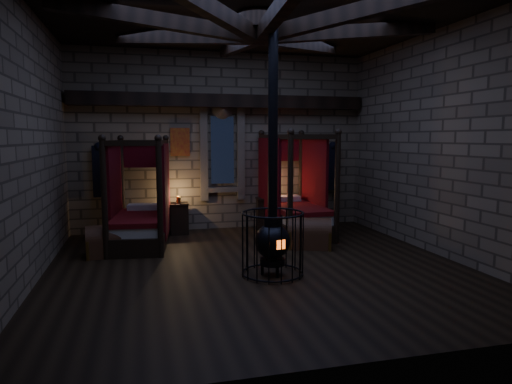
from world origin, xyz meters
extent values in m
cube|color=black|center=(0.00, 0.00, 0.00)|extent=(7.00, 7.00, 0.01)
cube|color=#847054|center=(0.00, 3.50, 2.10)|extent=(7.00, 0.02, 4.20)
cube|color=#847054|center=(0.00, -3.50, 2.10)|extent=(7.00, 0.02, 4.20)
cube|color=#847054|center=(-3.50, 0.00, 2.10)|extent=(0.02, 7.00, 4.20)
cube|color=#847054|center=(3.50, 0.00, 2.10)|extent=(0.02, 7.00, 4.20)
cube|color=black|center=(0.00, 0.00, 4.20)|extent=(7.00, 7.00, 0.01)
cube|color=black|center=(0.00, 3.32, 3.05)|extent=(6.86, 0.35, 0.30)
cylinder|color=black|center=(0.00, 0.00, 4.05)|extent=(0.70, 0.70, 0.25)
cube|color=black|center=(0.00, 3.45, 1.90)|extent=(0.55, 0.04, 1.60)
cube|color=maroon|center=(-1.00, 3.46, 2.10)|extent=(0.45, 0.03, 0.65)
cube|color=black|center=(-2.80, 3.34, 1.45)|extent=(0.30, 0.10, 1.15)
cube|color=black|center=(2.80, 3.34, 1.45)|extent=(0.30, 0.10, 1.15)
cube|color=black|center=(-1.95, 2.08, 0.18)|extent=(1.29, 2.15, 0.35)
cube|color=beige|center=(-1.95, 2.08, 0.45)|extent=(1.16, 1.98, 0.22)
cube|color=maroon|center=(-1.95, 2.08, 0.59)|extent=(1.22, 2.02, 0.10)
cube|color=beige|center=(-1.86, 2.82, 0.68)|extent=(0.72, 0.42, 0.14)
cube|color=#5B070F|center=(-1.83, 3.08, 1.81)|extent=(1.07, 0.18, 0.54)
cylinder|color=black|center=(-2.56, 1.17, 1.08)|extent=(0.11, 0.11, 2.15)
cylinder|color=black|center=(-2.32, 3.11, 1.08)|extent=(0.11, 0.11, 2.15)
cylinder|color=black|center=(-1.59, 1.05, 1.08)|extent=(0.11, 0.11, 2.15)
cylinder|color=black|center=(-1.35, 2.99, 1.08)|extent=(0.11, 0.11, 2.15)
cube|color=#5B070F|center=(-2.43, 2.44, 1.12)|extent=(0.24, 1.46, 1.91)
cube|color=#5B070F|center=(-1.40, 2.31, 1.12)|extent=(0.24, 1.46, 1.91)
cube|color=black|center=(1.48, 2.34, 0.19)|extent=(1.17, 2.17, 0.37)
cube|color=beige|center=(1.48, 2.34, 0.47)|extent=(1.04, 2.01, 0.23)
cube|color=maroon|center=(1.48, 2.34, 0.62)|extent=(1.10, 2.05, 0.10)
cube|color=beige|center=(1.46, 3.12, 0.72)|extent=(0.73, 0.38, 0.14)
cube|color=#5B070F|center=(1.46, 3.40, 1.91)|extent=(1.14, 0.08, 0.57)
cylinder|color=black|center=(1.00, 1.29, 1.13)|extent=(0.11, 0.11, 2.27)
cylinder|color=black|center=(0.94, 3.35, 1.13)|extent=(0.11, 0.11, 2.27)
cylinder|color=black|center=(2.03, 1.32, 1.13)|extent=(0.11, 0.11, 2.27)
cylinder|color=black|center=(1.97, 3.38, 1.13)|extent=(0.11, 0.11, 2.27)
cube|color=#5B070F|center=(0.93, 2.63, 1.19)|extent=(0.10, 1.55, 2.01)
cube|color=#5B070F|center=(2.02, 2.66, 1.19)|extent=(0.10, 1.55, 2.01)
cube|color=#56301B|center=(-2.52, 1.40, 0.17)|extent=(0.85, 0.57, 0.34)
cylinder|color=#56301B|center=(-2.52, 1.40, 0.34)|extent=(0.85, 0.57, 0.50)
cube|color=olive|center=(-2.90, 1.37, 0.17)|extent=(0.09, 0.52, 0.36)
cube|color=olive|center=(-2.15, 1.44, 0.17)|extent=(0.09, 0.52, 0.36)
cube|color=#56301B|center=(1.33, 1.07, 0.18)|extent=(0.97, 0.78, 0.35)
cylinder|color=#56301B|center=(1.33, 1.07, 0.35)|extent=(0.97, 0.78, 0.52)
cube|color=olive|center=(0.97, 1.21, 0.18)|extent=(0.23, 0.52, 0.37)
cube|color=olive|center=(1.70, 0.94, 0.18)|extent=(0.23, 0.52, 0.37)
cube|color=black|center=(-1.09, 3.06, 0.34)|extent=(0.41, 0.39, 0.68)
cube|color=black|center=(-1.09, 3.06, 0.70)|extent=(0.45, 0.43, 0.04)
cylinder|color=olive|center=(-1.09, 3.06, 0.79)|extent=(0.10, 0.10, 0.16)
cube|color=black|center=(0.99, 3.12, 0.36)|extent=(0.48, 0.46, 0.71)
cube|color=black|center=(0.99, 3.12, 0.74)|extent=(0.53, 0.51, 0.04)
cube|color=#56301B|center=(0.99, 3.12, 0.80)|extent=(0.20, 0.16, 0.05)
cylinder|color=black|center=(0.10, -0.50, 0.22)|extent=(0.41, 0.41, 0.10)
sphere|color=black|center=(0.10, -0.50, 0.56)|extent=(0.57, 0.57, 0.57)
cylinder|color=black|center=(0.10, -0.50, 0.86)|extent=(0.28, 0.28, 0.14)
cube|color=#FF5914|center=(0.16, -0.77, 0.56)|extent=(0.14, 0.05, 0.14)
cylinder|color=black|center=(0.10, -0.50, 2.48)|extent=(0.15, 0.15, 3.14)
torus|color=black|center=(0.10, -0.50, 0.04)|extent=(1.00, 1.00, 0.03)
torus|color=black|center=(0.10, -0.50, 1.01)|extent=(1.00, 1.00, 0.03)
camera|label=1|loc=(-1.90, -7.36, 2.20)|focal=32.00mm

